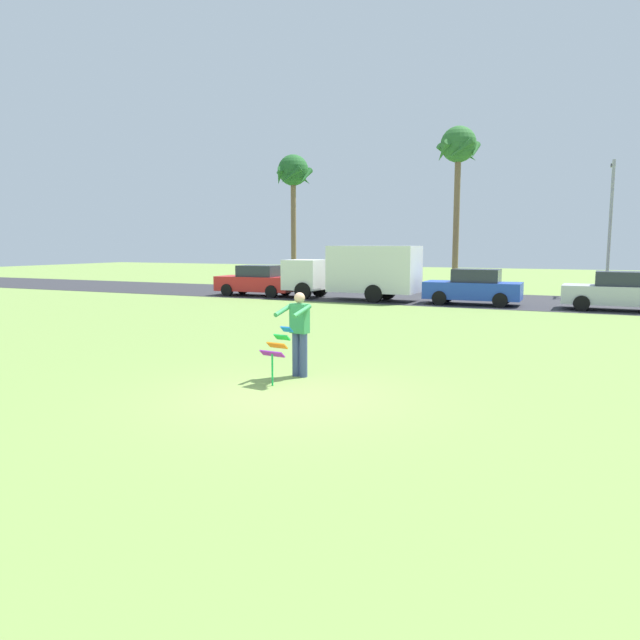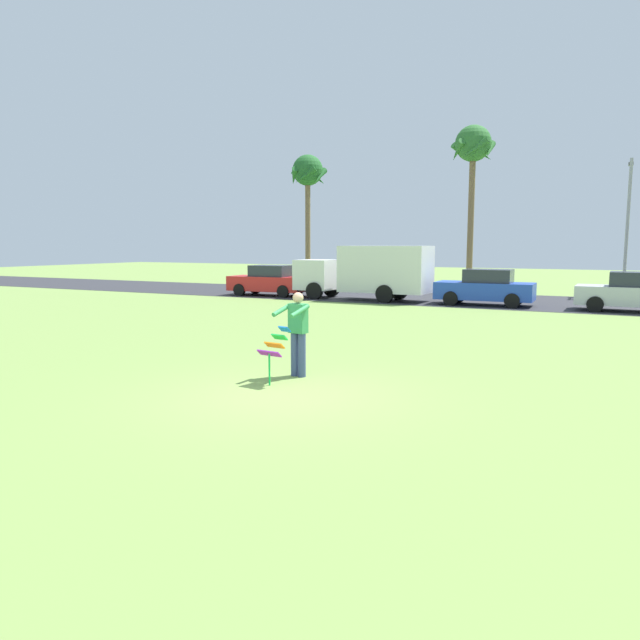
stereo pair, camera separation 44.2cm
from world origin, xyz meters
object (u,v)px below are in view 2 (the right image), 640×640
at_px(parked_car_silver, 634,293).
at_px(palm_tree_left_near, 308,176).
at_px(parked_car_red, 269,281).
at_px(kite_held, 275,347).
at_px(parked_car_blue, 485,288).
at_px(parked_truck_white_box, 369,271).
at_px(palm_tree_right_near, 473,151).
at_px(person_kite_flyer, 298,331).
at_px(streetlight_pole, 628,219).

bearing_deg(parked_car_silver, palm_tree_left_near, 153.05).
height_order(parked_car_red, palm_tree_left_near, palm_tree_left_near).
distance_m(kite_held, parked_car_blue, 16.92).
relative_size(kite_held, palm_tree_left_near, 0.12).
distance_m(parked_truck_white_box, palm_tree_right_near, 11.70).
height_order(person_kite_flyer, parked_car_silver, person_kite_flyer).
bearing_deg(parked_car_blue, parked_car_red, 180.00).
bearing_deg(parked_truck_white_box, streetlight_pole, 34.95).
bearing_deg(person_kite_flyer, parked_car_blue, 87.65).
relative_size(parked_car_blue, parked_car_silver, 0.99).
height_order(palm_tree_left_near, streetlight_pole, palm_tree_left_near).
bearing_deg(palm_tree_right_near, kite_held, -85.71).
bearing_deg(parked_car_red, streetlight_pole, 24.82).
distance_m(kite_held, palm_tree_right_near, 27.18).
distance_m(parked_truck_white_box, parked_car_blue, 5.55).
height_order(palm_tree_right_near, streetlight_pole, palm_tree_right_near).
distance_m(parked_truck_white_box, parked_car_silver, 11.35).
bearing_deg(parked_truck_white_box, person_kite_flyer, -73.29).
bearing_deg(streetlight_pole, person_kite_flyer, -104.59).
bearing_deg(person_kite_flyer, parked_car_silver, 68.14).
height_order(person_kite_flyer, kite_held, person_kite_flyer).
height_order(kite_held, streetlight_pole, streetlight_pole).
xyz_separation_m(kite_held, parked_car_blue, (0.76, 16.91, 0.05)).
relative_size(parked_car_red, parked_truck_white_box, 0.63).
distance_m(parked_car_red, streetlight_pole, 18.71).
relative_size(parked_truck_white_box, palm_tree_right_near, 0.70).
bearing_deg(parked_car_red, palm_tree_right_near, 47.37).
xyz_separation_m(parked_car_blue, palm_tree_left_near, (-14.17, 10.16, 6.59)).
bearing_deg(palm_tree_right_near, parked_car_silver, -47.09).
bearing_deg(palm_tree_left_near, parked_car_blue, -35.64).
relative_size(person_kite_flyer, parked_car_blue, 0.41).
xyz_separation_m(parked_car_red, parked_truck_white_box, (5.66, -0.00, 0.64)).
xyz_separation_m(parked_car_blue, parked_car_silver, (5.82, -0.00, 0.00)).
bearing_deg(parked_truck_white_box, parked_car_blue, -0.00).
bearing_deg(parked_car_blue, palm_tree_right_near, 106.49).
bearing_deg(parked_car_red, parked_car_silver, -0.01).
distance_m(kite_held, parked_truck_white_box, 17.58).
xyz_separation_m(person_kite_flyer, parked_car_blue, (0.66, 16.15, -0.18)).
bearing_deg(parked_truck_white_box, palm_tree_right_near, 73.07).
height_order(parked_car_blue, palm_tree_left_near, palm_tree_left_near).
bearing_deg(palm_tree_left_near, streetlight_pole, -7.01).
bearing_deg(parked_car_silver, parked_car_blue, 179.99).
relative_size(person_kite_flyer, parked_truck_white_box, 0.26).
bearing_deg(parked_car_blue, parked_truck_white_box, 180.00).
bearing_deg(kite_held, parked_truck_white_box, 105.70).
distance_m(person_kite_flyer, parked_car_red, 19.27).
height_order(parked_car_silver, palm_tree_left_near, palm_tree_left_near).
distance_m(kite_held, parked_car_silver, 18.14).
relative_size(kite_held, streetlight_pole, 0.16).
distance_m(person_kite_flyer, palm_tree_left_near, 30.27).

